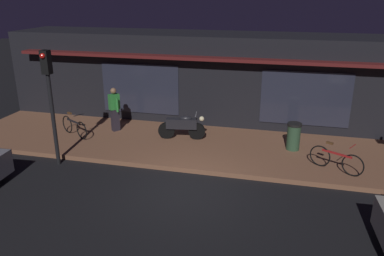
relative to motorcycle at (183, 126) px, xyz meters
name	(u,v)px	position (x,y,z in m)	size (l,w,h in m)	color
ground_plane	(186,189)	(1.01, -3.38, -0.65)	(60.00, 60.00, 0.00)	black
sidewalk_slab	(208,147)	(1.01, -0.38, -0.57)	(18.00, 4.00, 0.15)	brown
storefront_building	(225,78)	(1.01, 3.01, 1.16)	(18.00, 3.30, 3.60)	black
motorcycle	(183,126)	(0.00, 0.00, 0.00)	(1.70, 0.59, 0.97)	black
bicycle_parked	(74,127)	(-3.95, -0.66, -0.14)	(1.46, 0.86, 0.91)	black
bicycle_extra	(336,160)	(5.09, -1.46, -0.14)	(1.47, 0.85, 0.91)	black
person_photographer	(115,108)	(-2.72, 0.24, 0.38)	(0.53, 0.46, 1.67)	#28232D
trash_bin	(294,136)	(3.87, -0.06, -0.03)	(0.48, 0.48, 0.93)	#2D4C33
traffic_light_pole	(49,88)	(-3.36, -2.72, 1.83)	(0.24, 0.33, 3.60)	black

